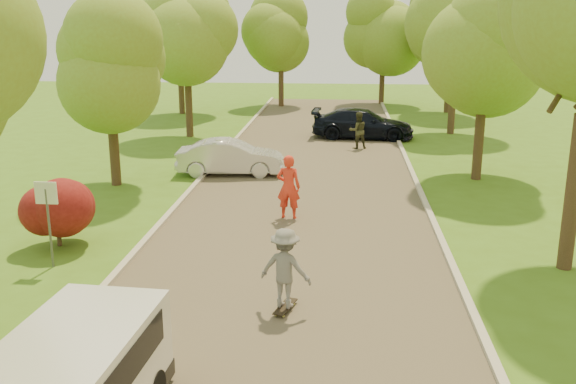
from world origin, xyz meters
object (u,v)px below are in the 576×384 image
(dark_sedan, at_px, (363,124))
(longboard, at_px, (285,307))
(person_striped, at_px, (289,187))
(skateboarder, at_px, (285,268))
(street_sign, at_px, (47,206))
(silver_sedan, at_px, (230,157))
(person_olive, at_px, (358,131))

(dark_sedan, distance_m, longboard, 20.34)
(longboard, xyz_separation_m, person_striped, (-0.48, 6.44, 0.90))
(longboard, height_order, skateboarder, skateboarder)
(longboard, bearing_deg, street_sign, -2.56)
(street_sign, distance_m, longboard, 6.44)
(silver_sedan, bearing_deg, skateboarder, -168.75)
(dark_sedan, height_order, person_olive, person_olive)
(silver_sedan, bearing_deg, dark_sedan, -36.77)
(street_sign, relative_size, person_striped, 1.09)
(dark_sedan, bearing_deg, street_sign, 159.98)
(silver_sedan, distance_m, skateboarder, 12.36)
(longboard, bearing_deg, silver_sedan, -59.10)
(skateboarder, bearing_deg, dark_sedan, -80.27)
(street_sign, xyz_separation_m, longboard, (5.96, -1.98, -1.47))
(person_olive, bearing_deg, skateboarder, 68.72)
(person_striped, bearing_deg, person_olive, -96.03)
(dark_sedan, bearing_deg, person_olive, 177.68)
(street_sign, bearing_deg, dark_sedan, 66.06)
(street_sign, xyz_separation_m, person_olive, (7.80, 15.50, -0.70))
(dark_sedan, xyz_separation_m, person_striped, (-2.62, -13.78, 0.25))
(skateboarder, relative_size, person_striped, 0.86)
(person_striped, bearing_deg, street_sign, 45.07)
(skateboarder, height_order, person_striped, person_striped)
(silver_sedan, height_order, skateboarder, skateboarder)
(street_sign, bearing_deg, person_olive, 63.29)
(street_sign, xyz_separation_m, person_striped, (5.48, 4.47, -0.57))
(street_sign, height_order, person_olive, street_sign)
(dark_sedan, height_order, longboard, dark_sedan)
(skateboarder, bearing_deg, silver_sedan, -59.10)
(dark_sedan, height_order, person_striped, person_striped)
(silver_sedan, xyz_separation_m, dark_sedan, (5.37, 8.29, 0.06))
(dark_sedan, xyz_separation_m, longboard, (-2.14, -20.22, -0.65))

